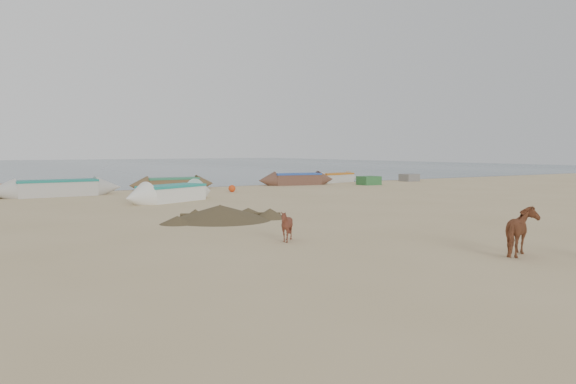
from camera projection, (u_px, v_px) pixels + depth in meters
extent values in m
plane|color=tan|center=(353.00, 231.00, 18.18)|extent=(140.00, 140.00, 0.00)
plane|color=slate|center=(26.00, 166.00, 87.73)|extent=(160.00, 160.00, 0.00)
imported|color=brown|center=(522.00, 232.00, 13.81)|extent=(1.57, 1.22, 1.21)
imported|color=#57281B|center=(286.00, 226.00, 15.93)|extent=(0.89, 0.80, 0.90)
cone|color=brown|center=(220.00, 212.00, 20.97)|extent=(4.97, 4.97, 0.56)
sphere|color=#CF4013|center=(232.00, 188.00, 34.75)|extent=(0.44, 0.44, 0.44)
cube|color=slate|center=(58.00, 190.00, 32.91)|extent=(1.20, 1.10, 0.56)
cube|color=#2E6734|center=(369.00, 181.00, 41.90)|extent=(1.50, 1.20, 0.64)
cube|color=slate|center=(409.00, 178.00, 46.73)|extent=(1.30, 1.20, 0.60)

